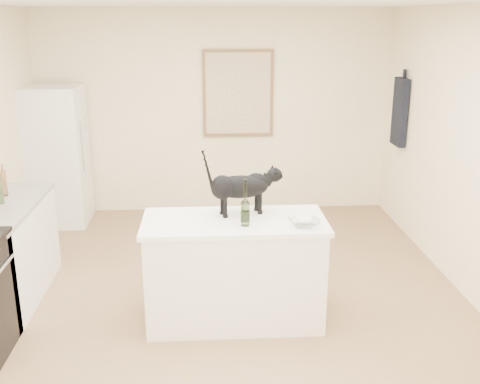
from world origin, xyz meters
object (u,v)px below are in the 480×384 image
black_cat (240,190)px  glass_bowl (304,223)px  wine_bottle (245,205)px  fridge (57,156)px

black_cat → glass_bowl: 0.61m
glass_bowl → wine_bottle: bearing=174.6°
black_cat → glass_bowl: bearing=-48.1°
wine_bottle → black_cat: bearing=95.0°
fridge → black_cat: size_ratio=2.80×
black_cat → wine_bottle: size_ratio=1.82×
fridge → wine_bottle: fridge is taller
fridge → wine_bottle: 3.44m
fridge → glass_bowl: bearing=-46.5°
glass_bowl → black_cat: bearing=146.7°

